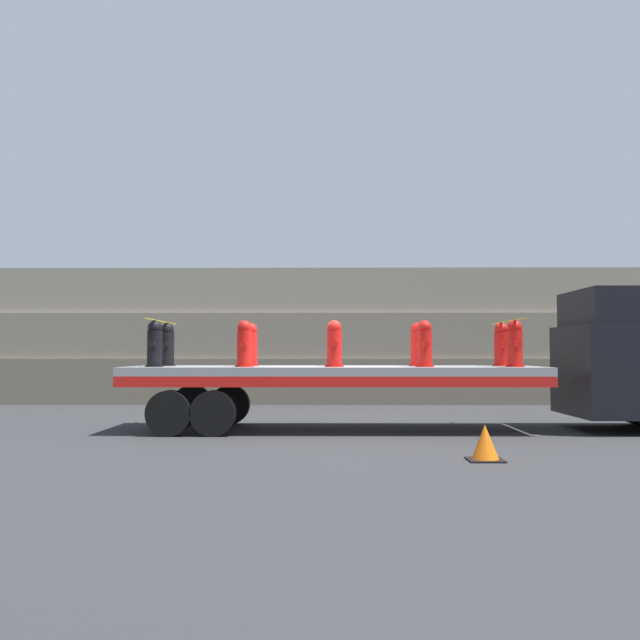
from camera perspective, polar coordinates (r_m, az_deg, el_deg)
The scene contains 16 objects.
ground_plane at distance 14.50m, azimuth 1.14°, elevation -8.78°, with size 120.00×120.00×0.00m, color #2D2D30.
rock_cliff at distance 22.96m, azimuth 0.93°, elevation -1.35°, with size 60.00×3.30×4.15m.
flatbed_trailer at distance 14.43m, azimuth -0.93°, elevation -4.69°, with size 8.22×2.56×1.28m.
fire_hydrant_black_near_0 at distance 14.28m, azimuth -13.08°, elevation -1.90°, with size 0.37×0.54×0.91m.
fire_hydrant_black_far_0 at distance 15.33m, azimuth -12.13°, elevation -1.96°, with size 0.37×0.54×0.91m.
fire_hydrant_red_near_1 at distance 13.97m, azimuth -6.07°, elevation -1.94°, with size 0.37×0.54×0.91m.
fire_hydrant_red_far_1 at distance 15.05m, azimuth -5.59°, elevation -1.99°, with size 0.37×0.54×0.91m.
fire_hydrant_red_near_2 at distance 13.88m, azimuth 1.15°, elevation -1.95°, with size 0.37×0.54×0.91m.
fire_hydrant_red_far_2 at distance 14.96m, azimuth 1.11°, elevation -2.00°, with size 0.37×0.54×0.91m.
fire_hydrant_red_near_3 at distance 14.01m, azimuth 8.36°, elevation -1.93°, with size 0.37×0.54×0.91m.
fire_hydrant_red_far_3 at distance 15.08m, azimuth 7.80°, elevation -1.98°, with size 0.37×0.54×0.91m.
fire_hydrant_red_near_4 at distance 14.35m, azimuth 15.32°, elevation -1.88°, with size 0.37×0.54×0.91m.
fire_hydrant_red_far_4 at distance 15.40m, azimuth 14.30°, elevation -1.94°, with size 0.37×0.54×0.91m.
cargo_strap_rear at distance 14.82m, azimuth -12.57°, elevation -0.11°, with size 0.05×2.66×0.01m.
cargo_strap_middle at distance 14.88m, azimuth 14.77°, elevation -0.09°, with size 0.05×2.66×0.01m.
traffic_cone at distance 10.64m, azimuth 13.07°, elevation -9.58°, with size 0.51×0.51×0.52m.
Camera 1 is at (-0.14, -14.42, 1.54)m, focal length 40.00 mm.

